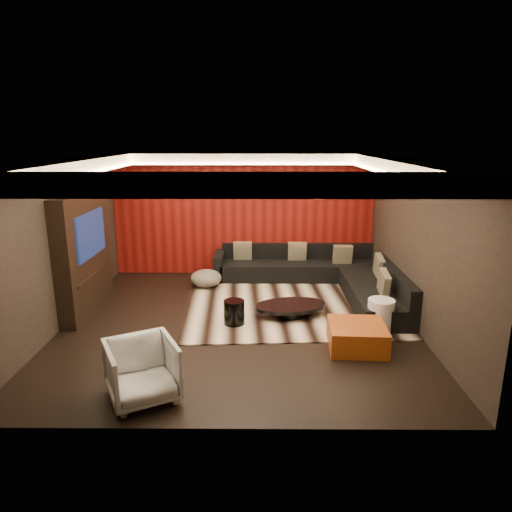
{
  "coord_description": "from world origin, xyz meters",
  "views": [
    {
      "loc": [
        0.36,
        -7.44,
        3.18
      ],
      "look_at": [
        0.3,
        0.6,
        1.05
      ],
      "focal_mm": 32.0,
      "sensor_mm": 36.0,
      "label": 1
    }
  ],
  "objects_px": {
    "coffee_table": "(290,310)",
    "sectional_sofa": "(324,277)",
    "drum_stool": "(234,312)",
    "white_side_table": "(381,315)",
    "orange_ottoman": "(357,336)",
    "armchair": "(142,371)"
  },
  "relations": [
    {
      "from": "armchair",
      "to": "sectional_sofa",
      "type": "xyz_separation_m",
      "value": [
        2.81,
        4.25,
        -0.11
      ]
    },
    {
      "from": "drum_stool",
      "to": "sectional_sofa",
      "type": "height_order",
      "value": "sectional_sofa"
    },
    {
      "from": "coffee_table",
      "to": "sectional_sofa",
      "type": "distance_m",
      "value": 1.79
    },
    {
      "from": "drum_stool",
      "to": "orange_ottoman",
      "type": "bearing_deg",
      "value": -24.31
    },
    {
      "from": "coffee_table",
      "to": "drum_stool",
      "type": "xyz_separation_m",
      "value": [
        -1.0,
        -0.37,
        0.1
      ]
    },
    {
      "from": "drum_stool",
      "to": "armchair",
      "type": "distance_m",
      "value": 2.51
    },
    {
      "from": "sectional_sofa",
      "to": "armchair",
      "type": "bearing_deg",
      "value": -123.5
    },
    {
      "from": "coffee_table",
      "to": "armchair",
      "type": "xyz_separation_m",
      "value": [
        -2.0,
        -2.67,
        0.25
      ]
    },
    {
      "from": "armchair",
      "to": "orange_ottoman",
      "type": "bearing_deg",
      "value": -1.66
    },
    {
      "from": "coffee_table",
      "to": "drum_stool",
      "type": "bearing_deg",
      "value": -159.66
    },
    {
      "from": "coffee_table",
      "to": "white_side_table",
      "type": "relative_size",
      "value": 2.36
    },
    {
      "from": "coffee_table",
      "to": "white_side_table",
      "type": "distance_m",
      "value": 1.59
    },
    {
      "from": "armchair",
      "to": "drum_stool",
      "type": "bearing_deg",
      "value": 38.9
    },
    {
      "from": "coffee_table",
      "to": "white_side_table",
      "type": "xyz_separation_m",
      "value": [
        1.47,
        -0.6,
        0.15
      ]
    },
    {
      "from": "coffee_table",
      "to": "orange_ottoman",
      "type": "bearing_deg",
      "value": -52.85
    },
    {
      "from": "coffee_table",
      "to": "armchair",
      "type": "bearing_deg",
      "value": -126.93
    },
    {
      "from": "drum_stool",
      "to": "armchair",
      "type": "bearing_deg",
      "value": -113.7
    },
    {
      "from": "white_side_table",
      "to": "coffee_table",
      "type": "bearing_deg",
      "value": 157.67
    },
    {
      "from": "coffee_table",
      "to": "orange_ottoman",
      "type": "height_order",
      "value": "orange_ottoman"
    },
    {
      "from": "white_side_table",
      "to": "armchair",
      "type": "relative_size",
      "value": 0.66
    },
    {
      "from": "white_side_table",
      "to": "armchair",
      "type": "xyz_separation_m",
      "value": [
        -3.47,
        -2.06,
        0.1
      ]
    },
    {
      "from": "drum_stool",
      "to": "white_side_table",
      "type": "height_order",
      "value": "white_side_table"
    }
  ]
}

